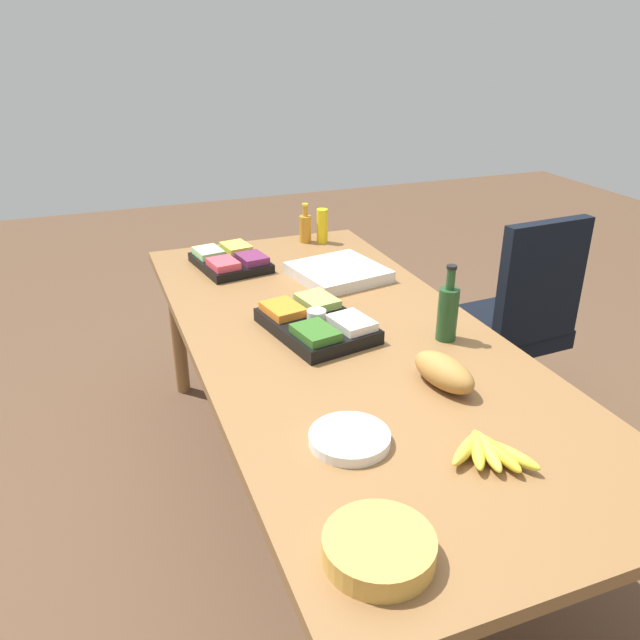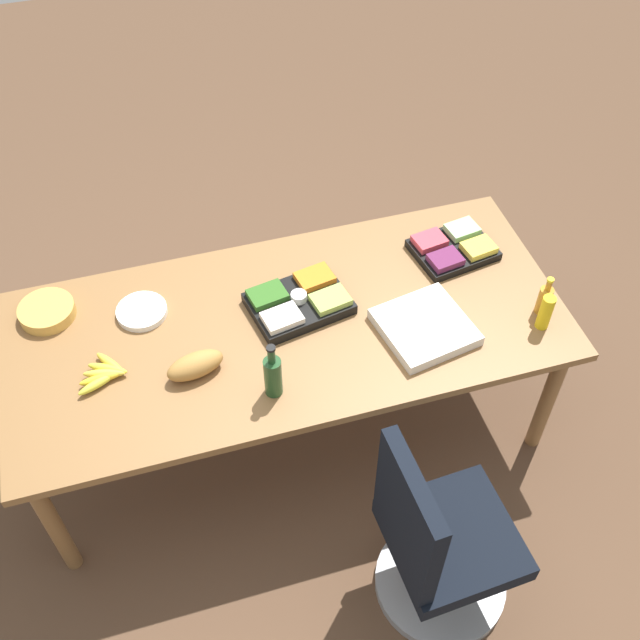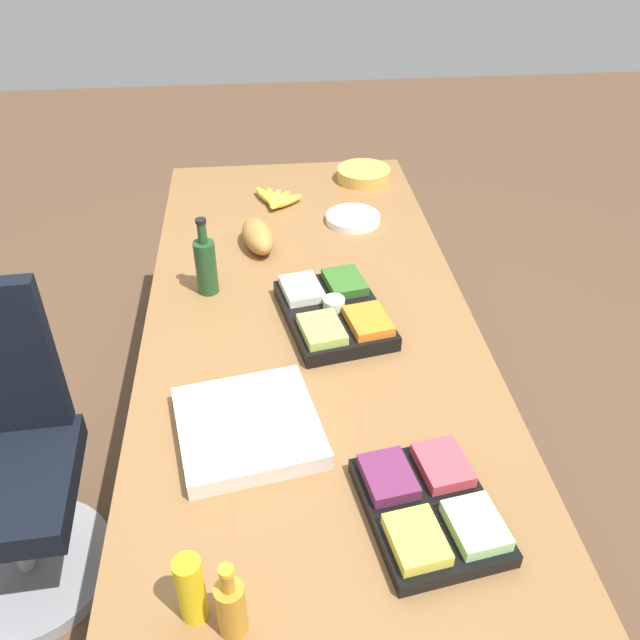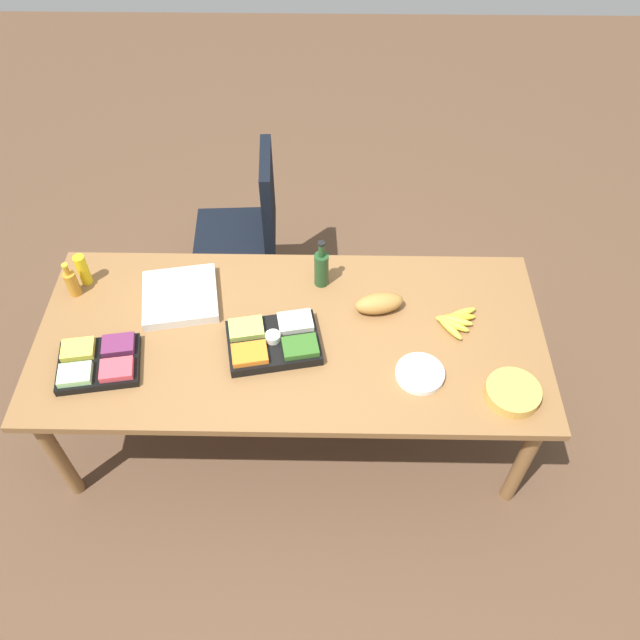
# 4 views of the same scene
# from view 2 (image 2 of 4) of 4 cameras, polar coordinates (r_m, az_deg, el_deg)

# --- Properties ---
(ground_plane) EXTENTS (10.00, 10.00, 0.00)m
(ground_plane) POSITION_cam_2_polar(r_m,az_deg,el_deg) (3.91, -2.09, -7.56)
(ground_plane) COLOR brown
(conference_table) EXTENTS (2.41, 1.07, 0.76)m
(conference_table) POSITION_cam_2_polar(r_m,az_deg,el_deg) (3.36, -2.42, -0.99)
(conference_table) COLOR brown
(conference_table) RESTS_ON ground
(office_chair) EXTENTS (0.56, 0.56, 1.03)m
(office_chair) POSITION_cam_2_polar(r_m,az_deg,el_deg) (3.17, 8.71, -16.46)
(office_chair) COLOR gray
(office_chair) RESTS_ON ground
(pizza_box) EXTENTS (0.42, 0.42, 0.05)m
(pizza_box) POSITION_cam_2_polar(r_m,az_deg,el_deg) (3.29, 7.80, -0.52)
(pizza_box) COLOR silver
(pizza_box) RESTS_ON conference_table
(mustard_bottle) EXTENTS (0.06, 0.06, 0.17)m
(mustard_bottle) POSITION_cam_2_polar(r_m,az_deg,el_deg) (3.37, 16.43, 0.55)
(mustard_bottle) COLOR yellow
(mustard_bottle) RESTS_ON conference_table
(bread_loaf) EXTENTS (0.26, 0.16, 0.10)m
(bread_loaf) POSITION_cam_2_polar(r_m,az_deg,el_deg) (3.14, -9.27, -3.35)
(bread_loaf) COLOR #AA7738
(bread_loaf) RESTS_ON conference_table
(veggie_tray) EXTENTS (0.47, 0.37, 0.09)m
(veggie_tray) POSITION_cam_2_polar(r_m,az_deg,el_deg) (3.34, -1.58, 1.37)
(veggie_tray) COLOR black
(veggie_tray) RESTS_ON conference_table
(banana_bunch) EXTENTS (0.22, 0.22, 0.04)m
(banana_bunch) POSITION_cam_2_polar(r_m,az_deg,el_deg) (3.22, -15.77, -3.85)
(banana_bunch) COLOR gold
(banana_bunch) RESTS_ON conference_table
(chip_bowl) EXTENTS (0.26, 0.26, 0.06)m
(chip_bowl) POSITION_cam_2_polar(r_m,az_deg,el_deg) (3.52, -19.65, 0.60)
(chip_bowl) COLOR gold
(chip_bowl) RESTS_ON conference_table
(fruit_platter) EXTENTS (0.40, 0.33, 0.07)m
(fruit_platter) POSITION_cam_2_polar(r_m,az_deg,el_deg) (3.64, 9.89, 5.31)
(fruit_platter) COLOR black
(fruit_platter) RESTS_ON conference_table
(dressing_bottle) EXTENTS (0.08, 0.08, 0.20)m
(dressing_bottle) POSITION_cam_2_polar(r_m,az_deg,el_deg) (3.44, 16.36, 1.50)
(dressing_bottle) COLOR #C17F23
(dressing_bottle) RESTS_ON conference_table
(paper_plate_stack) EXTENTS (0.26, 0.26, 0.03)m
(paper_plate_stack) POSITION_cam_2_polar(r_m,az_deg,el_deg) (3.42, -13.12, 0.63)
(paper_plate_stack) COLOR white
(paper_plate_stack) RESTS_ON conference_table
(wine_bottle) EXTENTS (0.09, 0.09, 0.28)m
(wine_bottle) POSITION_cam_2_polar(r_m,az_deg,el_deg) (3.00, -3.52, -4.11)
(wine_bottle) COLOR #204622
(wine_bottle) RESTS_ON conference_table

